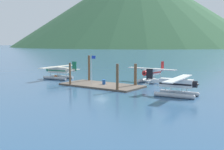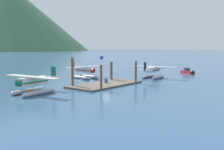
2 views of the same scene
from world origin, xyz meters
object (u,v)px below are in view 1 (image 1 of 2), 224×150
(flagpole, at_px, (92,65))
(mooring_buoy, at_px, (56,77))
(fuel_drum, at_px, (104,82))
(seaplane_silver_bow_right, at_px, (152,74))
(seaplane_cream_port_fwd, at_px, (58,72))
(seaplane_white_stbd_aft, at_px, (176,85))

(flagpole, height_order, mooring_buoy, flagpole)
(fuel_drum, distance_m, seaplane_silver_bow_right, 10.97)
(flagpole, distance_m, seaplane_cream_port_fwd, 12.38)
(flagpole, xyz_separation_m, fuel_drum, (2.22, 0.54, -2.89))
(flagpole, xyz_separation_m, seaplane_cream_port_fwd, (-11.80, 3.12, -2.06))
(flagpole, distance_m, seaplane_silver_bow_right, 12.63)
(seaplane_cream_port_fwd, height_order, seaplane_white_stbd_aft, same)
(flagpole, relative_size, mooring_buoy, 6.51)
(mooring_buoy, relative_size, seaplane_silver_bow_right, 0.08)
(fuel_drum, xyz_separation_m, seaplane_white_stbd_aft, (14.42, -1.78, 0.84))
(seaplane_silver_bow_right, bearing_deg, fuel_drum, -113.83)
(mooring_buoy, xyz_separation_m, seaplane_cream_port_fwd, (0.58, 0.26, 1.17))
(mooring_buoy, bearing_deg, seaplane_cream_port_fwd, 24.27)
(seaplane_silver_bow_right, height_order, seaplane_cream_port_fwd, same)
(mooring_buoy, height_order, seaplane_cream_port_fwd, seaplane_cream_port_fwd)
(flagpole, relative_size, seaplane_white_stbd_aft, 0.50)
(fuel_drum, bearing_deg, mooring_buoy, 170.97)
(flagpole, distance_m, mooring_buoy, 13.11)
(flagpole, bearing_deg, fuel_drum, 13.69)
(fuel_drum, height_order, mooring_buoy, fuel_drum)
(seaplane_cream_port_fwd, relative_size, seaplane_white_stbd_aft, 1.00)
(mooring_buoy, bearing_deg, seaplane_silver_bow_right, 22.01)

